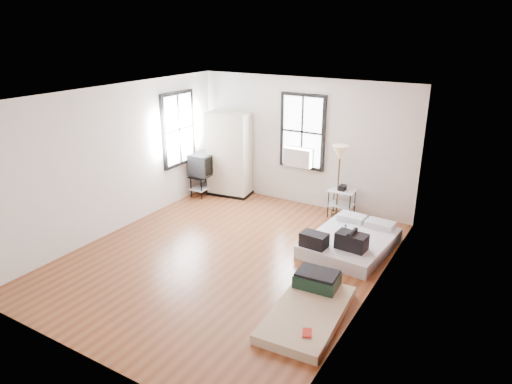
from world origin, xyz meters
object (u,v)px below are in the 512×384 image
Objects in this scene: wardrobe at (229,155)px; mattress_main at (350,241)px; mattress_bare at (310,305)px; side_table at (342,195)px; tv_stand at (203,166)px; floor_lamp at (340,157)px.

mattress_main is at bearing -28.02° from wardrobe.
mattress_bare is 2.56× the size of side_table.
tv_stand reaches higher than side_table.
mattress_bare is 0.90× the size of wardrobe.
mattress_bare is at bearing -74.76° from floor_lamp.
floor_lamp reaches higher than mattress_main.
side_table is 0.85m from floor_lamp.
side_table is 3.32m from tv_stand.
tv_stand is (-0.52, -0.35, -0.26)m from wardrobe.
side_table is at bearing -6.11° from wardrobe.
wardrobe reaches higher than mattress_bare.
floor_lamp is (2.69, 0.00, 0.34)m from wardrobe.
mattress_main is 0.96× the size of wardrobe.
side_table is 0.69× the size of tv_stand.
floor_lamp is at bearing -7.56° from wardrobe.
floor_lamp is at bearing 4.82° from tv_stand.
mattress_main reaches higher than mattress_bare.
wardrobe is 2.71m from floor_lamp.
mattress_main is at bearing -63.55° from side_table.
tv_stand is at bearing -173.79° from floor_lamp.
mattress_bare is at bearing -76.27° from side_table.
side_table is (2.77, 0.07, -0.51)m from wardrobe.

